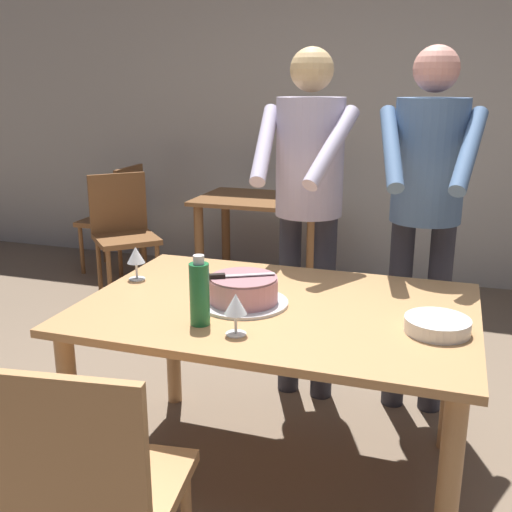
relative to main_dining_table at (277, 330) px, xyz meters
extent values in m
plane|color=#7A6651|center=(0.00, 0.00, -0.64)|extent=(14.00, 14.00, 0.00)
cube|color=#BCB7AD|center=(0.00, 2.86, 0.71)|extent=(10.00, 0.12, 2.70)
cube|color=tan|center=(0.00, 0.00, 0.09)|extent=(1.47, 1.00, 0.03)
cylinder|color=tan|center=(-0.66, -0.42, -0.28)|extent=(0.07, 0.07, 0.72)
cylinder|color=tan|center=(0.66, -0.42, -0.28)|extent=(0.07, 0.07, 0.72)
cylinder|color=tan|center=(-0.66, 0.42, -0.28)|extent=(0.07, 0.07, 0.72)
cylinder|color=tan|center=(0.66, 0.42, -0.28)|extent=(0.07, 0.07, 0.72)
cylinder|color=silver|center=(-0.12, -0.04, 0.11)|extent=(0.34, 0.34, 0.01)
cylinder|color=#D18C93|center=(-0.12, -0.04, 0.16)|extent=(0.26, 0.26, 0.09)
cylinder|color=#926267|center=(-0.12, -0.04, 0.21)|extent=(0.25, 0.25, 0.01)
cube|color=silver|center=(-0.11, -0.03, 0.22)|extent=(0.19, 0.11, 0.00)
cube|color=black|center=(-0.22, -0.09, 0.22)|extent=(0.08, 0.06, 0.02)
cylinder|color=white|center=(0.59, -0.08, 0.11)|extent=(0.22, 0.22, 0.01)
cylinder|color=white|center=(0.59, -0.08, 0.12)|extent=(0.22, 0.22, 0.01)
cylinder|color=white|center=(0.59, -0.08, 0.13)|extent=(0.22, 0.22, 0.01)
cylinder|color=white|center=(0.59, -0.08, 0.14)|extent=(0.22, 0.22, 0.01)
cylinder|color=white|center=(0.59, -0.08, 0.15)|extent=(0.22, 0.22, 0.01)
cylinder|color=silver|center=(-0.05, -0.31, 0.11)|extent=(0.07, 0.07, 0.00)
cylinder|color=silver|center=(-0.05, -0.31, 0.15)|extent=(0.01, 0.01, 0.07)
cone|color=silver|center=(-0.05, -0.31, 0.22)|extent=(0.08, 0.08, 0.07)
cylinder|color=silver|center=(-0.66, 0.11, 0.11)|extent=(0.07, 0.07, 0.00)
cylinder|color=silver|center=(-0.66, 0.11, 0.15)|extent=(0.01, 0.01, 0.07)
cone|color=silver|center=(-0.66, 0.11, 0.22)|extent=(0.08, 0.08, 0.07)
cylinder|color=#1E6B38|center=(-0.20, -0.27, 0.22)|extent=(0.07, 0.07, 0.22)
cylinder|color=silver|center=(-0.20, -0.27, 0.34)|extent=(0.04, 0.04, 0.03)
cylinder|color=#2D2D38|center=(0.03, 0.71, -0.17)|extent=(0.11, 0.11, 0.95)
cylinder|color=#2D2D38|center=(-0.14, 0.72, -0.17)|extent=(0.11, 0.11, 0.95)
cylinder|color=#B7ADC6|center=(-0.05, 0.72, 0.58)|extent=(0.32, 0.32, 0.55)
sphere|color=tan|center=(-0.05, 0.72, 0.98)|extent=(0.20, 0.20, 0.20)
cylinder|color=#B7ADC6|center=(0.09, 0.52, 0.65)|extent=(0.19, 0.42, 0.34)
cylinder|color=#B7ADC6|center=(-0.22, 0.55, 0.65)|extent=(0.12, 0.42, 0.34)
cylinder|color=#2D2D38|center=(0.58, 0.75, -0.17)|extent=(0.11, 0.11, 0.95)
cylinder|color=#2D2D38|center=(0.40, 0.75, -0.17)|extent=(0.11, 0.11, 0.95)
cylinder|color=#4C6B93|center=(0.49, 0.75, 0.58)|extent=(0.32, 0.32, 0.55)
sphere|color=tan|center=(0.49, 0.75, 0.98)|extent=(0.20, 0.20, 0.20)
cylinder|color=#4C6B93|center=(0.65, 0.57, 0.65)|extent=(0.14, 0.42, 0.34)
cylinder|color=#4C6B93|center=(0.33, 0.56, 0.65)|extent=(0.17, 0.42, 0.34)
cube|color=tan|center=(-0.28, -0.80, -0.21)|extent=(0.49, 0.49, 0.04)
cylinder|color=tan|center=(-0.49, -0.64, -0.44)|extent=(0.04, 0.04, 0.41)
cube|color=tan|center=(-0.25, -1.00, 0.03)|extent=(0.44, 0.09, 0.45)
cube|color=brown|center=(-0.73, 2.16, 0.08)|extent=(1.00, 0.70, 0.03)
cylinder|color=brown|center=(-1.15, 1.89, -0.29)|extent=(0.07, 0.07, 0.71)
cylinder|color=brown|center=(-0.30, 1.89, -0.29)|extent=(0.07, 0.07, 0.71)
cylinder|color=brown|center=(-1.15, 2.44, -0.29)|extent=(0.07, 0.07, 0.71)
cylinder|color=brown|center=(-0.30, 2.44, -0.29)|extent=(0.07, 0.07, 0.71)
cube|color=brown|center=(-1.71, 1.80, -0.21)|extent=(0.62, 0.62, 0.04)
cylinder|color=brown|center=(-1.45, 1.80, -0.44)|extent=(0.04, 0.04, 0.41)
cylinder|color=brown|center=(-1.72, 1.55, -0.44)|extent=(0.04, 0.04, 0.41)
cylinder|color=brown|center=(-1.71, 2.06, -0.44)|extent=(0.04, 0.04, 0.41)
cylinder|color=brown|center=(-1.97, 1.81, -0.44)|extent=(0.04, 0.04, 0.41)
cube|color=brown|center=(-1.85, 1.95, 0.03)|extent=(0.34, 0.33, 0.45)
cube|color=brown|center=(-2.16, 2.31, -0.21)|extent=(0.45, 0.45, 0.04)
cylinder|color=brown|center=(-2.34, 2.12, -0.44)|extent=(0.04, 0.04, 0.41)
cylinder|color=brown|center=(-2.34, 2.49, -0.44)|extent=(0.04, 0.04, 0.41)
cylinder|color=brown|center=(-1.97, 2.13, -0.44)|extent=(0.04, 0.04, 0.41)
cylinder|color=brown|center=(-1.98, 2.49, -0.44)|extent=(0.04, 0.04, 0.41)
cube|color=brown|center=(-1.95, 2.31, 0.03)|extent=(0.04, 0.44, 0.45)
camera|label=1|loc=(0.59, -2.06, 0.91)|focal=42.15mm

